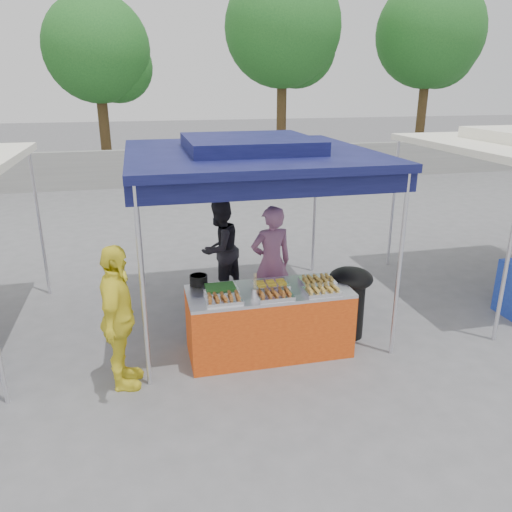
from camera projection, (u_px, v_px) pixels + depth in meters
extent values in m
plane|color=slate|center=(267.00, 347.00, 6.46)|extent=(80.00, 80.00, 0.00)
cube|color=gray|center=(183.00, 167.00, 16.37)|extent=(40.00, 0.25, 1.20)
cylinder|color=silver|center=(143.00, 291.00, 5.30)|extent=(0.05, 0.05, 2.30)
cylinder|color=silver|center=(399.00, 268.00, 5.95)|extent=(0.05, 0.05, 2.30)
cylinder|color=silver|center=(139.00, 219.00, 8.05)|extent=(0.05, 0.05, 2.30)
cylinder|color=silver|center=(315.00, 209.00, 8.70)|extent=(0.05, 0.05, 2.30)
cube|color=#12154A|center=(249.00, 154.00, 6.60)|extent=(3.20, 3.20, 0.10)
cube|color=#12154A|center=(249.00, 144.00, 6.56)|extent=(1.65, 1.65, 0.18)
cube|color=#12154A|center=(280.00, 187.00, 5.28)|extent=(3.20, 0.04, 0.25)
cylinder|color=silver|center=(40.00, 225.00, 7.73)|extent=(0.05, 0.05, 2.30)
cylinder|color=silver|center=(508.00, 259.00, 6.27)|extent=(0.05, 0.05, 2.30)
cylinder|color=silver|center=(393.00, 204.00, 9.03)|extent=(0.05, 0.05, 2.30)
cylinder|color=#4A361C|center=(104.00, 122.00, 17.34)|extent=(0.36, 0.36, 3.83)
sphere|color=#256A24|center=(97.00, 49.00, 16.56)|extent=(3.51, 3.51, 3.51)
sphere|color=#256A24|center=(117.00, 67.00, 17.05)|extent=(2.41, 2.41, 2.41)
cylinder|color=#4A361C|center=(282.00, 109.00, 18.55)|extent=(0.36, 0.36, 4.54)
sphere|color=#256A24|center=(283.00, 27.00, 17.63)|extent=(4.15, 4.15, 4.15)
sphere|color=#256A24|center=(297.00, 48.00, 18.16)|extent=(2.85, 2.85, 2.85)
cylinder|color=#4A361C|center=(422.00, 108.00, 19.99)|extent=(0.36, 0.36, 4.49)
sphere|color=#256A24|center=(430.00, 33.00, 19.07)|extent=(4.10, 4.10, 4.10)
sphere|color=#256A24|center=(439.00, 51.00, 19.60)|extent=(2.82, 2.82, 2.82)
cube|color=#DC4A13|center=(269.00, 323.00, 6.24)|extent=(2.00, 0.80, 0.81)
cube|color=silver|center=(269.00, 291.00, 6.10)|extent=(2.00, 0.80, 0.04)
cube|color=white|center=(224.00, 300.00, 5.75)|extent=(0.42, 0.30, 0.05)
cube|color=brown|center=(223.00, 297.00, 5.74)|extent=(0.35, 0.25, 0.02)
cube|color=white|center=(275.00, 296.00, 5.86)|extent=(0.42, 0.30, 0.05)
cube|color=brown|center=(275.00, 293.00, 5.85)|extent=(0.35, 0.25, 0.02)
cube|color=white|center=(322.00, 291.00, 5.99)|extent=(0.42, 0.30, 0.05)
cube|color=gold|center=(322.00, 288.00, 5.98)|extent=(0.35, 0.25, 0.02)
cube|color=white|center=(220.00, 290.00, 6.04)|extent=(0.42, 0.30, 0.05)
cube|color=#266322|center=(220.00, 287.00, 6.02)|extent=(0.35, 0.25, 0.02)
cube|color=white|center=(271.00, 285.00, 6.17)|extent=(0.42, 0.30, 0.05)
cube|color=yellow|center=(271.00, 282.00, 6.16)|extent=(0.35, 0.25, 0.02)
cube|color=white|center=(317.00, 282.00, 6.28)|extent=(0.42, 0.30, 0.05)
cube|color=gold|center=(317.00, 279.00, 6.27)|extent=(0.35, 0.25, 0.02)
cylinder|color=black|center=(199.00, 280.00, 6.21)|extent=(0.22, 0.22, 0.13)
cylinder|color=silver|center=(255.00, 293.00, 5.86)|extent=(0.09, 0.09, 0.11)
cylinder|color=black|center=(349.00, 309.00, 6.65)|extent=(0.40, 0.40, 0.77)
ellipsoid|color=black|center=(351.00, 278.00, 6.50)|extent=(0.58, 0.58, 0.26)
cube|color=#162EB9|center=(227.00, 318.00, 6.92)|extent=(0.51, 0.36, 0.31)
cube|color=#162EB9|center=(276.00, 316.00, 6.97)|extent=(0.50, 0.35, 0.30)
cube|color=#162EB9|center=(276.00, 297.00, 6.88)|extent=(0.47, 0.33, 0.28)
imported|color=#9C638A|center=(271.00, 263.00, 7.05)|extent=(0.65, 0.47, 1.66)
imported|color=#222227|center=(220.00, 249.00, 7.81)|extent=(0.95, 0.94, 1.55)
imported|color=#FFEF38|center=(118.00, 319.00, 5.40)|extent=(0.53, 1.02, 1.66)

